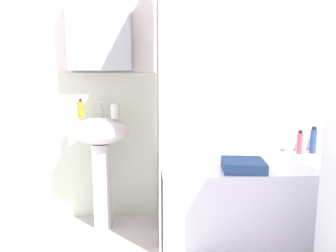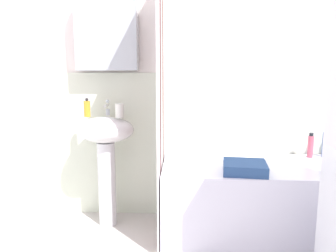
{
  "view_description": "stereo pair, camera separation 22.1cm",
  "coord_description": "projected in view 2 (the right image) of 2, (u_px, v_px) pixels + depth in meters",
  "views": [
    {
      "loc": [
        -0.59,
        -1.45,
        1.23
      ],
      "look_at": [
        -0.47,
        0.72,
        0.86
      ],
      "focal_mm": 35.58,
      "sensor_mm": 36.0,
      "label": 1
    },
    {
      "loc": [
        -0.37,
        -1.45,
        1.23
      ],
      "look_at": [
        -0.47,
        0.72,
        0.86
      ],
      "focal_mm": 35.58,
      "sensor_mm": 36.0,
      "label": 2
    }
  ],
  "objects": [
    {
      "name": "faucet",
      "position": [
        107.0,
        108.0,
        2.61
      ],
      "size": [
        0.03,
        0.12,
        0.12
      ],
      "color": "silver",
      "rests_on": "sink"
    },
    {
      "name": "sink",
      "position": [
        106.0,
        147.0,
        2.57
      ],
      "size": [
        0.44,
        0.34,
        0.87
      ],
      "color": "white",
      "rests_on": "ground_plane"
    },
    {
      "name": "body_wash_bottle",
      "position": [
        326.0,
        144.0,
        2.6
      ],
      "size": [
        0.05,
        0.05,
        0.22
      ],
      "color": "#335396",
      "rests_on": "bathtub"
    },
    {
      "name": "soap_dispenser",
      "position": [
        87.0,
        108.0,
        2.54
      ],
      "size": [
        0.05,
        0.05,
        0.14
      ],
      "color": "gold",
      "rests_on": "sink"
    },
    {
      "name": "bathtub",
      "position": [
        262.0,
        201.0,
        2.44
      ],
      "size": [
        1.46,
        0.66,
        0.55
      ],
      "primitive_type": "cube",
      "color": "white",
      "rests_on": "ground_plane"
    },
    {
      "name": "towel_folded",
      "position": [
        245.0,
        167.0,
        2.22
      ],
      "size": [
        0.31,
        0.29,
        0.07
      ],
      "primitive_type": "cube",
      "rotation": [
        0.0,
        0.0,
        -0.11
      ],
      "color": "#2D4D82",
      "rests_on": "bathtub"
    },
    {
      "name": "shampoo_bottle",
      "position": [
        310.0,
        146.0,
        2.59
      ],
      "size": [
        0.04,
        0.04,
        0.19
      ],
      "color": "#C05064",
      "rests_on": "bathtub"
    },
    {
      "name": "wall_back_tiled",
      "position": [
        223.0,
        80.0,
        2.68
      ],
      "size": [
        3.6,
        0.18,
        2.4
      ],
      "color": "white",
      "rests_on": "ground_plane"
    },
    {
      "name": "shower_curtain",
      "position": [
        161.0,
        102.0,
        2.35
      ],
      "size": [
        0.01,
        0.66,
        2.0
      ],
      "color": "white",
      "rests_on": "ground_plane"
    },
    {
      "name": "toothbrush_cup",
      "position": [
        120.0,
        111.0,
        2.49
      ],
      "size": [
        0.06,
        0.06,
        0.11
      ],
      "primitive_type": "cylinder",
      "color": "silver",
      "rests_on": "sink"
    }
  ]
}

